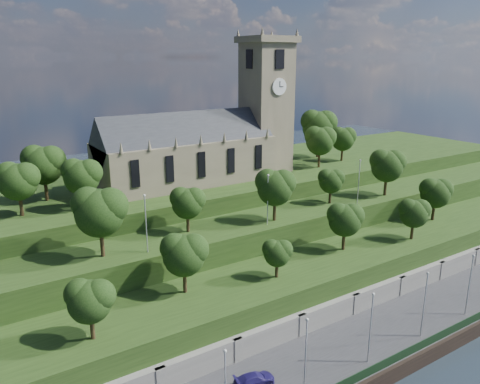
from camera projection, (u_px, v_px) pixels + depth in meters
ground at (394, 381)px, 55.96m from camera, size 320.00×320.00×0.00m
promenade at (357, 349)px, 60.52m from camera, size 160.00×12.00×2.00m
quay_wall at (395, 374)px, 55.62m from camera, size 160.00×0.50×2.20m
fence at (392, 360)px, 55.73m from camera, size 160.00×0.10×1.20m
retaining_wall at (326, 318)px, 64.93m from camera, size 160.00×2.10×5.00m
embankment_lower at (298, 291)px, 69.37m from camera, size 160.00×12.00×8.00m
embankment_upper at (256, 253)px, 77.69m from camera, size 160.00×10.00×12.00m
hilltop at (197, 211)px, 94.21m from camera, size 160.00×32.00×15.00m
church at (208, 140)px, 87.21m from camera, size 38.60×12.35×27.60m
trees_lower at (320, 227)px, 69.33m from camera, size 70.14×9.05×8.08m
trees_upper at (261, 186)px, 73.49m from camera, size 60.67×8.31×9.47m
trees_hilltop at (231, 144)px, 89.69m from camera, size 72.30×16.32×10.95m
lamp_posts_promenade at (371, 323)px, 54.92m from camera, size 60.36×0.36×9.24m
lamp_posts_upper at (268, 196)px, 72.30m from camera, size 40.36×0.36×8.17m
car_right at (254, 379)px, 52.30m from camera, size 4.98×2.78×1.36m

